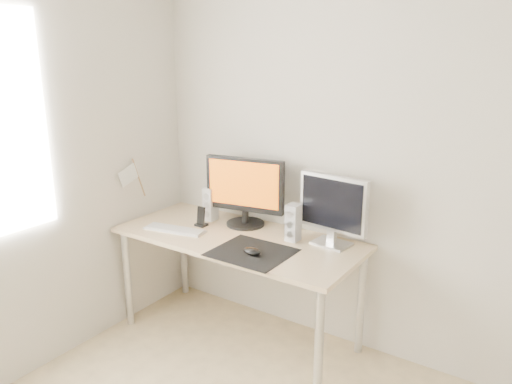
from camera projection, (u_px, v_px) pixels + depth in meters
The scene contains 11 objects.
wall_back at pixel (407, 164), 2.84m from camera, with size 3.50×3.50×0.00m, color silver.
mousepad at pixel (252, 252), 2.93m from camera, with size 0.45×0.40×0.00m, color black.
mouse at pixel (252, 251), 2.89m from camera, with size 0.11×0.07×0.04m, color black.
desk at pixel (238, 247), 3.21m from camera, with size 1.60×0.70×0.73m.
main_monitor at pixel (245, 189), 3.32m from camera, with size 0.55×0.30×0.47m.
second_monitor at pixel (333, 207), 2.98m from camera, with size 0.45×0.18×0.43m.
speaker_left at pixel (210, 204), 3.46m from camera, with size 0.07×0.09×0.23m.
speaker_right at pixel (293, 223), 3.09m from camera, with size 0.07×0.09×0.23m.
keyboard at pixel (175, 229), 3.28m from camera, with size 0.44×0.20×0.02m.
phone_dock at pixel (201, 220), 3.36m from camera, with size 0.08×0.06×0.13m.
pennant at pixel (132, 176), 3.41m from camera, with size 0.01×0.23×0.29m.
Camera 1 is at (0.83, -1.04, 1.88)m, focal length 35.00 mm.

